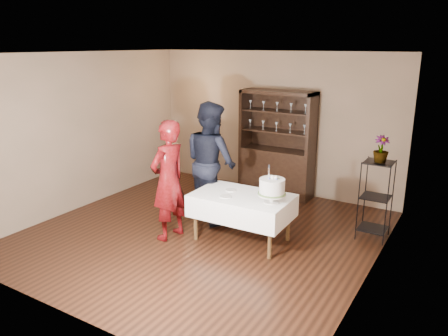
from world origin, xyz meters
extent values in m
plane|color=black|center=(0.00, 0.00, 0.00)|extent=(5.00, 5.00, 0.00)
plane|color=silver|center=(0.00, 0.00, 2.70)|extent=(5.00, 5.00, 0.00)
cube|color=brown|center=(0.00, 2.50, 1.35)|extent=(5.00, 0.02, 2.70)
cube|color=brown|center=(-2.50, 0.00, 1.35)|extent=(0.02, 5.00, 2.70)
cube|color=brown|center=(2.50, 0.00, 1.35)|extent=(0.02, 5.00, 2.70)
cube|color=black|center=(0.20, 2.24, 0.45)|extent=(1.40, 0.48, 0.90)
cube|color=black|center=(0.20, 2.46, 1.45)|extent=(1.40, 0.03, 1.10)
cube|color=black|center=(0.20, 2.24, 1.97)|extent=(1.40, 0.48, 0.06)
cube|color=black|center=(0.20, 2.24, 1.25)|extent=(1.28, 0.42, 0.02)
cube|color=black|center=(0.20, 2.24, 1.62)|extent=(1.28, 0.42, 0.02)
cylinder|color=black|center=(2.08, 1.00, 0.60)|extent=(0.02, 0.02, 1.20)
cylinder|color=black|center=(2.48, 1.00, 0.60)|extent=(0.02, 0.02, 1.20)
cylinder|color=black|center=(2.08, 1.40, 0.60)|extent=(0.02, 0.02, 1.20)
cylinder|color=black|center=(2.48, 1.40, 0.60)|extent=(0.02, 0.02, 1.20)
cube|color=black|center=(2.28, 1.20, 0.15)|extent=(0.40, 0.40, 0.02)
cube|color=black|center=(2.28, 1.20, 0.65)|extent=(0.40, 0.40, 0.01)
cube|color=black|center=(2.28, 1.20, 1.18)|extent=(0.40, 0.40, 0.02)
cube|color=white|center=(0.63, 0.11, 0.55)|extent=(1.44, 0.91, 0.33)
cylinder|color=#4C341B|center=(0.04, -0.23, 0.34)|extent=(0.06, 0.06, 0.67)
cylinder|color=#4C341B|center=(1.24, -0.21, 0.34)|extent=(0.06, 0.06, 0.67)
cylinder|color=#4C341B|center=(0.02, 0.42, 0.34)|extent=(0.06, 0.06, 0.67)
cylinder|color=#4C341B|center=(1.23, 0.45, 0.34)|extent=(0.06, 0.06, 0.67)
imported|color=#370705|center=(-0.35, -0.36, 0.90)|extent=(0.49, 0.70, 1.80)
imported|color=black|center=(-0.21, 0.58, 0.98)|extent=(1.18, 1.07, 1.96)
cylinder|color=silver|center=(1.13, 0.05, 0.72)|extent=(0.22, 0.22, 0.01)
cylinder|color=silver|center=(1.13, 0.05, 0.76)|extent=(0.05, 0.05, 0.11)
cylinder|color=silver|center=(1.13, 0.05, 0.83)|extent=(0.39, 0.39, 0.02)
cylinder|color=#507236|center=(1.13, 0.05, 0.84)|extent=(0.38, 0.38, 0.02)
cylinder|color=silver|center=(1.13, 0.05, 0.94)|extent=(0.38, 0.38, 0.22)
sphere|color=#5765BB|center=(1.16, 0.05, 1.07)|extent=(0.03, 0.03, 0.03)
cube|color=white|center=(1.09, 0.03, 1.13)|extent=(0.02, 0.02, 0.15)
cube|color=black|center=(1.09, 0.03, 1.22)|extent=(0.03, 0.02, 0.06)
cylinder|color=silver|center=(0.47, -0.09, 0.72)|extent=(0.22, 0.22, 0.01)
cylinder|color=silver|center=(0.39, 0.19, 0.72)|extent=(0.17, 0.17, 0.01)
imported|color=#507236|center=(2.29, 1.18, 1.38)|extent=(0.30, 0.30, 0.39)
camera|label=1|loc=(3.50, -5.15, 2.83)|focal=35.00mm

